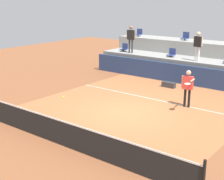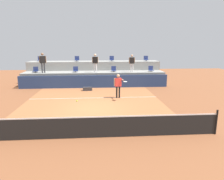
% 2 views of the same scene
% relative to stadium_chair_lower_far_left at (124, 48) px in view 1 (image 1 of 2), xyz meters
% --- Properties ---
extents(ground_plane, '(40.00, 40.00, 0.00)m').
position_rel_stadium_chair_lower_far_left_xyz_m(ground_plane, '(5.34, -7.23, -1.46)').
color(ground_plane, brown).
extents(court_inner_paint, '(9.00, 10.00, 0.01)m').
position_rel_stadium_chair_lower_far_left_xyz_m(court_inner_paint, '(5.34, -6.23, -1.46)').
color(court_inner_paint, '#A36038').
rests_on(court_inner_paint, ground_plane).
extents(court_service_line, '(9.00, 0.06, 0.00)m').
position_rel_stadium_chair_lower_far_left_xyz_m(court_service_line, '(5.34, -4.83, -1.46)').
color(court_service_line, silver).
rests_on(court_service_line, ground_plane).
extents(tennis_net, '(10.48, 0.08, 1.07)m').
position_rel_stadium_chair_lower_far_left_xyz_m(tennis_net, '(5.34, -11.23, -0.97)').
color(tennis_net, black).
rests_on(tennis_net, ground_plane).
extents(sponsor_backboard, '(13.00, 0.16, 1.10)m').
position_rel_stadium_chair_lower_far_left_xyz_m(sponsor_backboard, '(5.34, -1.23, -0.91)').
color(sponsor_backboard, navy).
rests_on(sponsor_backboard, ground_plane).
extents(seating_tier_lower, '(13.00, 1.80, 1.25)m').
position_rel_stadium_chair_lower_far_left_xyz_m(seating_tier_lower, '(5.34, 0.07, -0.84)').
color(seating_tier_lower, gray).
rests_on(seating_tier_lower, ground_plane).
extents(seating_tier_upper, '(13.00, 1.80, 2.10)m').
position_rel_stadium_chair_lower_far_left_xyz_m(seating_tier_upper, '(5.34, 1.87, -0.41)').
color(seating_tier_upper, gray).
rests_on(seating_tier_upper, ground_plane).
extents(stadium_chair_lower_far_left, '(0.44, 0.40, 0.52)m').
position_rel_stadium_chair_lower_far_left_xyz_m(stadium_chair_lower_far_left, '(0.00, 0.00, 0.00)').
color(stadium_chair_lower_far_left, '#2D2D33').
rests_on(stadium_chair_lower_far_left, seating_tier_lower).
extents(stadium_chair_lower_left, '(0.44, 0.40, 0.52)m').
position_rel_stadium_chair_lower_far_left_xyz_m(stadium_chair_lower_left, '(3.61, 0.00, 0.00)').
color(stadium_chair_lower_left, '#2D2D33').
rests_on(stadium_chair_lower_left, seating_tier_lower).
extents(stadium_chair_upper_far_left, '(0.44, 0.40, 0.52)m').
position_rel_stadium_chair_lower_far_left_xyz_m(stadium_chair_upper_far_left, '(-0.02, 1.80, 0.85)').
color(stadium_chair_upper_far_left, '#2D2D33').
rests_on(stadium_chair_upper_far_left, seating_tier_upper).
extents(stadium_chair_upper_left, '(0.44, 0.40, 0.52)m').
position_rel_stadium_chair_lower_far_left_xyz_m(stadium_chair_upper_left, '(3.60, 1.80, 0.85)').
color(stadium_chair_upper_left, '#2D2D33').
rests_on(stadium_chair_upper_left, seating_tier_upper).
extents(tennis_player, '(0.83, 1.17, 1.70)m').
position_rel_stadium_chair_lower_far_left_xyz_m(tennis_player, '(7.07, -4.93, -0.42)').
color(tennis_player, black).
rests_on(tennis_player, ground_plane).
extents(spectator_leaning_on_rail, '(0.62, 0.27, 1.78)m').
position_rel_stadium_chair_lower_far_left_xyz_m(spectator_leaning_on_rail, '(0.80, -0.38, 0.87)').
color(spectator_leaning_on_rail, '#2D2D33').
rests_on(spectator_leaning_on_rail, seating_tier_lower).
extents(spectator_in_white, '(0.59, 0.26, 1.68)m').
position_rel_stadium_chair_lower_far_left_xyz_m(spectator_in_white, '(5.44, -0.38, 0.80)').
color(spectator_in_white, white).
rests_on(spectator_in_white, seating_tier_lower).
extents(tennis_ball, '(0.07, 0.07, 0.07)m').
position_rel_stadium_chair_lower_far_left_xyz_m(tennis_ball, '(4.70, -10.25, -0.16)').
color(tennis_ball, '#CCE033').
extents(equipment_bag, '(0.76, 0.28, 0.30)m').
position_rel_stadium_chair_lower_far_left_xyz_m(equipment_bag, '(4.78, -2.40, -1.31)').
color(equipment_bag, '#333338').
rests_on(equipment_bag, ground_plane).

